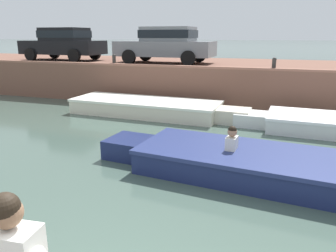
# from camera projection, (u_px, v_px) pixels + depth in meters

# --- Properties ---
(ground_plane) EXTENTS (400.00, 400.00, 0.00)m
(ground_plane) POSITION_uv_depth(u_px,v_px,m) (204.00, 159.00, 7.47)
(ground_plane) COLOR #42564C
(far_quay_wall) EXTENTS (60.00, 6.00, 1.54)m
(far_quay_wall) POSITION_uv_depth(u_px,v_px,m) (245.00, 81.00, 14.64)
(far_quay_wall) COLOR brown
(far_quay_wall) RESTS_ON ground
(far_wall_coping) EXTENTS (60.00, 0.24, 0.08)m
(far_wall_coping) POSITION_uv_depth(u_px,v_px,m) (238.00, 68.00, 11.80)
(far_wall_coping) COLOR #925F4C
(far_wall_coping) RESTS_ON far_quay_wall
(boat_moored_west_cream) EXTENTS (6.32, 1.95, 0.53)m
(boat_moored_west_cream) POSITION_uv_depth(u_px,v_px,m) (152.00, 108.00, 11.52)
(boat_moored_west_cream) COLOR silver
(boat_moored_west_cream) RESTS_ON ground
(motorboat_passing) EXTENTS (6.43, 2.31, 1.00)m
(motorboat_passing) POSITION_uv_depth(u_px,v_px,m) (257.00, 165.00, 6.45)
(motorboat_passing) COLOR navy
(motorboat_passing) RESTS_ON ground
(car_leftmost_black) EXTENTS (4.04, 1.97, 1.54)m
(car_leftmost_black) POSITION_uv_depth(u_px,v_px,m) (64.00, 43.00, 15.94)
(car_leftmost_black) COLOR black
(car_leftmost_black) RESTS_ON far_quay_wall
(car_left_inner_grey) EXTENTS (4.28, 2.03, 1.54)m
(car_left_inner_grey) POSITION_uv_depth(u_px,v_px,m) (166.00, 43.00, 14.28)
(car_left_inner_grey) COLOR slate
(car_left_inner_grey) RESTS_ON far_quay_wall
(mooring_bollard_west) EXTENTS (0.15, 0.15, 0.45)m
(mooring_bollard_west) POSITION_uv_depth(u_px,v_px,m) (114.00, 59.00, 13.44)
(mooring_bollard_west) COLOR #2D2B28
(mooring_bollard_west) RESTS_ON far_quay_wall
(mooring_bollard_mid) EXTENTS (0.15, 0.15, 0.45)m
(mooring_bollard_mid) POSITION_uv_depth(u_px,v_px,m) (274.00, 63.00, 11.47)
(mooring_bollard_mid) COLOR #2D2B28
(mooring_bollard_mid) RESTS_ON far_quay_wall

